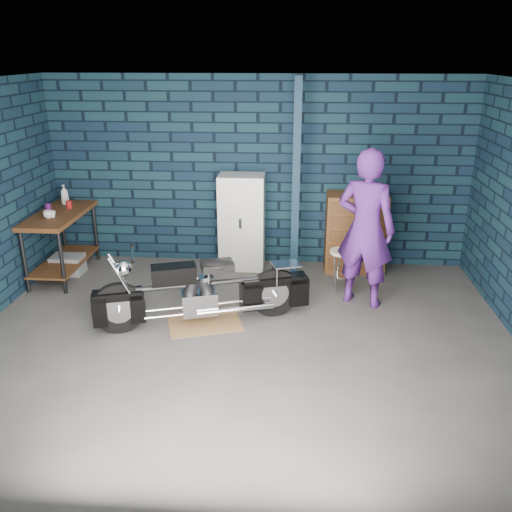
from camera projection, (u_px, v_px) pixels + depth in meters
The scene contains 16 objects.
ground at pixel (241, 343), 5.90m from camera, with size 6.00×6.00×0.00m, color #54524E.
room_walls at pixel (245, 160), 5.74m from camera, with size 6.02×5.01×2.71m.
support_post at pixel (296, 182), 7.20m from camera, with size 0.10×0.10×2.70m, color #12283B.
workbench at pixel (63, 244), 7.55m from camera, with size 0.60×1.40×0.91m, color brown.
drip_mat at pixel (204, 322), 6.35m from camera, with size 0.83×0.62×0.01m, color brown.
motorcycle at pixel (203, 286), 6.18m from camera, with size 2.12×0.58×0.94m, color black, non-canonical shape.
person at pixel (366, 229), 6.52m from camera, with size 0.71×0.47×1.95m, color #54217D.
storage_bin at pixel (68, 265), 7.70m from camera, with size 0.43×0.31×0.27m, color gray.
locker at pixel (242, 222), 7.75m from camera, with size 0.64×0.46×1.37m, color silver.
tool_chest at pixel (355, 233), 7.68m from camera, with size 0.84×0.47×1.12m, color brown.
shop_stool at pixel (341, 271), 7.07m from camera, with size 0.32×0.32×0.58m, color beige, non-canonical shape.
cup_a at pixel (48, 214), 7.15m from camera, with size 0.13×0.13×0.10m, color beige.
cup_b at pixel (52, 214), 7.18m from camera, with size 0.09×0.09×0.09m, color beige.
mug_purple at pixel (48, 208), 7.43m from camera, with size 0.08×0.08×0.11m, color #591966.
mug_red at pixel (69, 205), 7.58m from camera, with size 0.08×0.08×0.11m, color maroon.
bottle at pixel (65, 195), 7.76m from camera, with size 0.11×0.11×0.29m, color gray.
Camera 1 is at (0.54, -5.15, 2.99)m, focal length 38.00 mm.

